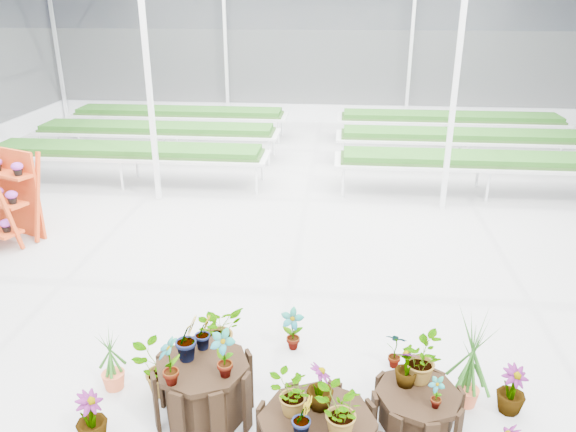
{
  "coord_description": "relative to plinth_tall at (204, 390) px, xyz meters",
  "views": [
    {
      "loc": [
        0.85,
        -7.07,
        4.2
      ],
      "look_at": [
        0.17,
        0.08,
        1.3
      ],
      "focal_mm": 35.0,
      "sensor_mm": 36.0,
      "label": 1
    }
  ],
  "objects": [
    {
      "name": "steel_frame",
      "position": [
        0.46,
        2.46,
        1.91
      ],
      "size": [
        18.0,
        24.0,
        4.5
      ],
      "primitive_type": null,
      "color": "silver",
      "rests_on": "ground"
    },
    {
      "name": "ground_plane",
      "position": [
        0.46,
        2.46,
        -0.34
      ],
      "size": [
        24.0,
        24.0,
        0.0
      ],
      "primitive_type": "plane",
      "color": "gray",
      "rests_on": "ground"
    },
    {
      "name": "plinth_low",
      "position": [
        2.2,
        0.1,
        -0.14
      ],
      "size": [
        1.04,
        1.04,
        0.4
      ],
      "primitive_type": "cylinder",
      "rotation": [
        0.0,
        0.0,
        0.18
      ],
      "color": "black",
      "rests_on": "ground"
    },
    {
      "name": "nursery_benches",
      "position": [
        0.46,
        9.66,
        0.08
      ],
      "size": [
        16.0,
        7.0,
        0.84
      ],
      "primitive_type": null,
      "color": "silver",
      "rests_on": "ground"
    },
    {
      "name": "nursery_plants",
      "position": [
        0.83,
        0.12,
        0.15
      ],
      "size": [
        4.75,
        3.41,
        1.25
      ],
      "color": "#225318",
      "rests_on": "ground"
    },
    {
      "name": "greenhouse_shell",
      "position": [
        0.46,
        2.46,
        1.91
      ],
      "size": [
        18.0,
        24.0,
        4.5
      ],
      "primitive_type": null,
      "color": "white",
      "rests_on": "ground"
    },
    {
      "name": "plinth_tall",
      "position": [
        0.0,
        0.0,
        0.0
      ],
      "size": [
        1.24,
        1.24,
        0.68
      ],
      "primitive_type": "cylinder",
      "rotation": [
        0.0,
        0.0,
        -0.29
      ],
      "color": "black",
      "rests_on": "ground"
    }
  ]
}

